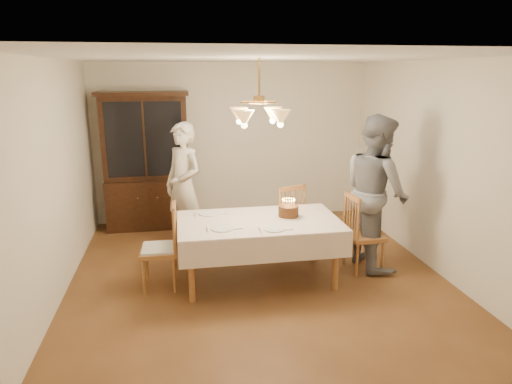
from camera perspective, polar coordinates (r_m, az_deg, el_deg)
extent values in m
plane|color=brown|center=(5.67, 0.36, -10.83)|extent=(5.00, 5.00, 0.00)
plane|color=white|center=(5.11, 0.41, 16.46)|extent=(5.00, 5.00, 0.00)
plane|color=silver|center=(7.67, -3.01, 6.16)|extent=(4.50, 0.00, 4.50)
plane|color=silver|center=(2.93, 9.35, -8.67)|extent=(4.50, 0.00, 4.50)
plane|color=silver|center=(5.32, -24.19, 0.97)|extent=(0.00, 5.00, 5.00)
plane|color=silver|center=(6.05, 21.85, 2.76)|extent=(0.00, 5.00, 5.00)
cube|color=brown|center=(5.39, 0.37, -3.83)|extent=(1.80, 1.00, 0.04)
cube|color=white|center=(5.38, 0.37, -3.58)|extent=(1.90, 1.10, 0.01)
cylinder|color=brown|center=(5.06, -8.06, -9.84)|extent=(0.07, 0.07, 0.71)
cylinder|color=brown|center=(5.35, 9.96, -8.51)|extent=(0.07, 0.07, 0.71)
cylinder|color=brown|center=(5.84, -8.39, -6.42)|extent=(0.07, 0.07, 0.71)
cylinder|color=brown|center=(6.09, 7.29, -5.46)|extent=(0.07, 0.07, 0.71)
cube|color=black|center=(7.55, -13.23, -1.34)|extent=(1.30, 0.50, 0.80)
cube|color=black|center=(7.39, -13.70, 6.61)|extent=(1.30, 0.40, 1.30)
cube|color=black|center=(7.19, -13.79, 6.39)|extent=(1.14, 0.01, 1.14)
cube|color=black|center=(7.28, -14.05, 11.86)|extent=(1.38, 0.54, 0.06)
cube|color=brown|center=(6.30, 3.53, -3.75)|extent=(0.55, 0.54, 0.05)
cube|color=brown|center=(6.00, 4.57, 0.46)|extent=(0.39, 0.16, 0.06)
cylinder|color=brown|center=(6.60, 4.04, -5.03)|extent=(0.04, 0.04, 0.43)
cylinder|color=brown|center=(6.43, 1.32, -5.56)|extent=(0.04, 0.04, 0.43)
cylinder|color=brown|center=(6.34, 5.70, -5.94)|extent=(0.04, 0.04, 0.43)
cylinder|color=brown|center=(6.15, 2.91, -6.53)|extent=(0.04, 0.04, 0.43)
cube|color=brown|center=(5.43, -12.01, -7.19)|extent=(0.44, 0.45, 0.05)
cube|color=brown|center=(5.25, -10.25, -1.86)|extent=(0.05, 0.40, 0.06)
cylinder|color=brown|center=(5.70, -13.49, -8.75)|extent=(0.04, 0.04, 0.43)
cylinder|color=brown|center=(5.37, -13.83, -10.28)|extent=(0.04, 0.04, 0.43)
cylinder|color=brown|center=(5.67, -10.04, -8.66)|extent=(0.04, 0.04, 0.43)
cylinder|color=brown|center=(5.34, -10.15, -10.20)|extent=(0.04, 0.04, 0.43)
cube|color=beige|center=(5.41, -12.03, -6.85)|extent=(0.39, 0.41, 0.03)
cube|color=brown|center=(5.92, 13.37, -5.37)|extent=(0.45, 0.47, 0.05)
cube|color=brown|center=(5.69, 11.97, -0.64)|extent=(0.06, 0.40, 0.06)
cylinder|color=brown|center=(5.94, 15.50, -7.89)|extent=(0.04, 0.04, 0.43)
cylinder|color=brown|center=(6.23, 13.89, -6.69)|extent=(0.04, 0.04, 0.43)
cylinder|color=brown|center=(5.79, 12.52, -8.31)|extent=(0.04, 0.04, 0.43)
cylinder|color=brown|center=(6.09, 11.03, -7.05)|extent=(0.04, 0.04, 0.43)
imported|color=#F4E6CE|center=(6.47, -9.03, 0.71)|extent=(0.74, 0.78, 1.79)
imported|color=slate|center=(5.98, 14.74, 0.03)|extent=(0.82, 1.01, 1.96)
cylinder|color=white|center=(5.50, 4.06, -3.11)|extent=(0.30, 0.30, 0.01)
cylinder|color=#3B1F0D|center=(5.48, 4.07, -2.38)|extent=(0.24, 0.24, 0.13)
cylinder|color=#598CD8|center=(5.46, 4.83, -1.33)|extent=(0.01, 0.01, 0.07)
sphere|color=#FFB23F|center=(5.45, 4.84, -0.92)|extent=(0.01, 0.01, 0.01)
cylinder|color=pink|center=(5.49, 4.69, -1.25)|extent=(0.01, 0.01, 0.07)
sphere|color=#FFB23F|center=(5.48, 4.70, -0.84)|extent=(0.01, 0.01, 0.01)
cylinder|color=#EACC66|center=(5.51, 4.45, -1.19)|extent=(0.01, 0.01, 0.07)
sphere|color=#FFB23F|center=(5.50, 4.45, -0.78)|extent=(0.01, 0.01, 0.01)
cylinder|color=#598CD8|center=(5.52, 4.14, -1.16)|extent=(0.01, 0.01, 0.07)
sphere|color=#FFB23F|center=(5.51, 4.15, -0.76)|extent=(0.01, 0.01, 0.01)
cylinder|color=pink|center=(5.51, 3.83, -1.16)|extent=(0.01, 0.01, 0.07)
sphere|color=#FFB23F|center=(5.50, 3.84, -0.76)|extent=(0.01, 0.01, 0.01)
cylinder|color=#EACC66|center=(5.50, 3.57, -1.20)|extent=(0.01, 0.01, 0.07)
sphere|color=#FFB23F|center=(5.49, 3.57, -0.80)|extent=(0.01, 0.01, 0.01)
cylinder|color=#598CD8|center=(5.47, 3.39, -1.27)|extent=(0.01, 0.01, 0.07)
sphere|color=#FFB23F|center=(5.46, 3.39, -0.87)|extent=(0.01, 0.01, 0.01)
cylinder|color=pink|center=(5.44, 3.33, -1.36)|extent=(0.01, 0.01, 0.07)
sphere|color=#FFB23F|center=(5.43, 3.34, -0.95)|extent=(0.01, 0.01, 0.01)
cylinder|color=#EACC66|center=(5.42, 3.40, -1.45)|extent=(0.01, 0.01, 0.07)
sphere|color=#FFB23F|center=(5.41, 3.41, -1.04)|extent=(0.01, 0.01, 0.01)
cylinder|color=#598CD8|center=(5.39, 3.60, -1.52)|extent=(0.01, 0.01, 0.07)
sphere|color=#FFB23F|center=(5.38, 3.60, -1.11)|extent=(0.01, 0.01, 0.01)
cylinder|color=pink|center=(5.38, 3.88, -1.57)|extent=(0.01, 0.01, 0.07)
sphere|color=#FFB23F|center=(5.37, 3.89, -1.16)|extent=(0.01, 0.01, 0.01)
cylinder|color=#EACC66|center=(5.38, 4.20, -1.58)|extent=(0.01, 0.01, 0.07)
sphere|color=#FFB23F|center=(5.37, 4.21, -1.17)|extent=(0.01, 0.01, 0.01)
cylinder|color=#598CD8|center=(5.39, 4.50, -1.56)|extent=(0.01, 0.01, 0.07)
sphere|color=#FFB23F|center=(5.38, 4.51, -1.15)|extent=(0.01, 0.01, 0.01)
cylinder|color=pink|center=(5.41, 4.73, -1.50)|extent=(0.01, 0.01, 0.07)
sphere|color=#FFB23F|center=(5.40, 4.74, -1.09)|extent=(0.01, 0.01, 0.01)
cylinder|color=#EACC66|center=(5.44, 4.85, -1.42)|extent=(0.01, 0.01, 0.07)
sphere|color=#FFB23F|center=(5.42, 4.85, -1.01)|extent=(0.01, 0.01, 0.01)
cylinder|color=white|center=(5.10, -4.20, -4.55)|extent=(0.26, 0.26, 0.02)
cube|color=silver|center=(5.09, -6.16, -4.69)|extent=(0.01, 0.16, 0.01)
cube|color=beige|center=(5.12, -2.25, -4.47)|extent=(0.10, 0.10, 0.01)
cylinder|color=white|center=(5.08, 2.27, -4.62)|extent=(0.23, 0.23, 0.02)
cube|color=silver|center=(5.05, 0.46, -4.77)|extent=(0.02, 0.16, 0.01)
cube|color=beige|center=(5.11, 4.05, -4.53)|extent=(0.10, 0.10, 0.01)
cylinder|color=white|center=(5.65, -5.83, -2.65)|extent=(0.27, 0.27, 0.02)
cube|color=silver|center=(5.64, -7.67, -2.78)|extent=(0.01, 0.16, 0.01)
cube|color=beige|center=(5.66, -4.00, -2.58)|extent=(0.10, 0.10, 0.01)
cylinder|color=#BF8C3F|center=(5.11, 0.40, 14.22)|extent=(0.02, 0.02, 0.40)
cylinder|color=#BF8C3F|center=(5.12, 0.40, 11.41)|extent=(0.12, 0.12, 0.10)
cone|color=#D8994C|center=(5.36, 2.12, 9.64)|extent=(0.22, 0.22, 0.18)
sphere|color=#FFD899|center=(5.37, 2.11, 8.89)|extent=(0.07, 0.07, 0.07)
cone|color=#D8994C|center=(5.29, -2.14, 9.57)|extent=(0.22, 0.22, 0.18)
sphere|color=#FFD899|center=(5.30, -2.13, 8.81)|extent=(0.07, 0.07, 0.07)
cone|color=#D8994C|center=(4.90, -1.49, 9.15)|extent=(0.22, 0.22, 0.18)
sphere|color=#FFD899|center=(4.91, -1.48, 8.34)|extent=(0.07, 0.07, 0.07)
cone|color=#D8994C|center=(4.98, 3.08, 9.22)|extent=(0.22, 0.22, 0.18)
sphere|color=#FFD899|center=(4.98, 3.07, 8.42)|extent=(0.07, 0.07, 0.07)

